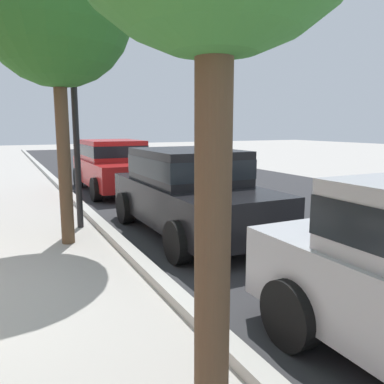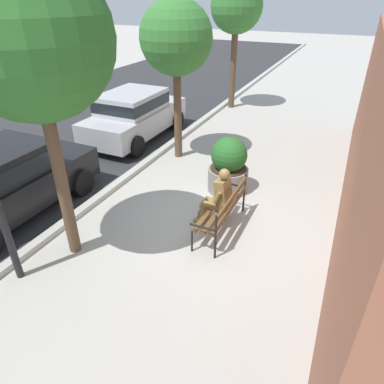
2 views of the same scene
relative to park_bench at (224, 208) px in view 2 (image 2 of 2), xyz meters
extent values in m
plane|color=#ADA8A0|center=(0.16, 0.22, -0.54)|extent=(80.00, 80.00, 0.00)
cube|color=#B2AFA8|center=(0.16, 3.12, -0.48)|extent=(60.00, 0.20, 0.12)
cube|color=#9E5B42|center=(1.66, -2.38, 1.33)|extent=(12.00, 0.50, 3.74)
cube|color=brown|center=(0.00, -0.07, -0.09)|extent=(1.70, 0.12, 0.04)
cube|color=brown|center=(0.00, 0.11, -0.09)|extent=(1.70, 0.12, 0.04)
cube|color=brown|center=(0.00, 0.29, -0.09)|extent=(1.70, 0.12, 0.04)
cube|color=brown|center=(0.00, -0.16, 0.08)|extent=(1.70, 0.04, 0.11)
cube|color=brown|center=(0.00, -0.16, 0.30)|extent=(1.70, 0.04, 0.11)
cylinder|color=black|center=(-0.88, 0.31, -0.32)|extent=(0.04, 0.04, 0.45)
cylinder|color=black|center=(-0.88, -0.16, -0.07)|extent=(0.04, 0.04, 0.95)
cube|color=black|center=(-0.88, 0.11, 0.08)|extent=(0.04, 0.48, 0.03)
cylinder|color=black|center=(0.88, 0.31, -0.32)|extent=(0.04, 0.04, 0.45)
cylinder|color=black|center=(0.88, -0.16, -0.07)|extent=(0.04, 0.04, 0.95)
cube|color=black|center=(0.88, 0.11, 0.08)|extent=(0.04, 0.48, 0.03)
cube|color=olive|center=(0.10, 0.17, 0.02)|extent=(0.37, 0.35, 0.16)
cube|color=olive|center=(0.09, 0.07, 0.34)|extent=(0.38, 0.32, 0.55)
sphere|color=olive|center=(0.09, 0.06, 0.72)|extent=(0.22, 0.22, 0.22)
cylinder|color=olive|center=(-0.13, 0.11, 0.29)|extent=(0.11, 0.19, 0.29)
cylinder|color=olive|center=(-0.12, 0.25, 0.12)|extent=(0.10, 0.27, 0.10)
cylinder|color=olive|center=(0.31, 0.07, 0.29)|extent=(0.11, 0.19, 0.29)
cylinder|color=olive|center=(0.33, 0.21, 0.12)|extent=(0.10, 0.27, 0.10)
cylinder|color=olive|center=(0.02, 0.32, -0.02)|extent=(0.16, 0.37, 0.14)
cylinder|color=olive|center=(0.04, 0.50, -0.29)|extent=(0.11, 0.11, 0.50)
cube|color=olive|center=(0.04, 0.56, -0.51)|extent=(0.13, 0.25, 0.07)
cylinder|color=olive|center=(0.20, 0.30, -0.02)|extent=(0.16, 0.37, 0.14)
cylinder|color=olive|center=(0.22, 0.48, -0.29)|extent=(0.11, 0.11, 0.50)
cube|color=olive|center=(0.22, 0.54, -0.51)|extent=(0.13, 0.25, 0.07)
cube|color=olive|center=(0.36, 0.57, -0.46)|extent=(0.30, 0.20, 0.16)
cylinder|color=gray|center=(1.66, 0.50, -0.25)|extent=(0.98, 0.98, 0.58)
cylinder|color=#38281C|center=(1.66, 0.50, 0.05)|extent=(0.88, 0.88, 0.03)
sphere|color=#235B23|center=(1.66, 0.50, 0.41)|extent=(0.87, 0.87, 0.87)
cylinder|color=brown|center=(-1.78, 2.37, 0.93)|extent=(0.22, 0.22, 2.94)
sphere|color=#2D6B28|center=(-1.78, 2.37, 3.23)|extent=(2.38, 2.38, 2.38)
cylinder|color=brown|center=(2.99, 2.53, 0.77)|extent=(0.22, 0.22, 2.63)
sphere|color=#387A33|center=(2.99, 2.53, 2.75)|extent=(1.90, 1.90, 1.90)
cylinder|color=brown|center=(8.49, 2.78, 1.03)|extent=(0.25, 0.25, 3.14)
sphere|color=#387A33|center=(8.49, 2.78, 3.28)|extent=(1.97, 1.97, 1.97)
cube|color=black|center=(-1.35, 4.50, 0.07)|extent=(4.11, 1.72, 0.70)
cylinder|color=black|center=(-0.01, 5.34, -0.22)|extent=(0.64, 0.22, 0.64)
cylinder|color=black|center=(-0.02, 3.64, -0.22)|extent=(0.64, 0.22, 0.64)
cube|color=#B7B7BC|center=(3.77, 4.50, 0.07)|extent=(4.11, 1.72, 0.70)
cube|color=#B7B7BC|center=(3.62, 4.50, 0.72)|extent=(2.14, 1.57, 0.60)
cube|color=black|center=(3.62, 4.50, 0.72)|extent=(2.15, 1.59, 0.33)
cylinder|color=black|center=(5.11, 5.34, -0.22)|extent=(0.64, 0.22, 0.64)
cylinder|color=black|center=(5.10, 3.64, -0.22)|extent=(0.64, 0.22, 0.64)
cylinder|color=black|center=(2.44, 5.35, -0.22)|extent=(0.64, 0.22, 0.64)
cylinder|color=black|center=(2.43, 3.65, -0.22)|extent=(0.64, 0.22, 0.64)
camera|label=1|loc=(4.96, 1.42, 1.44)|focal=36.49mm
camera|label=2|loc=(-5.63, -1.88, 3.81)|focal=32.64mm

